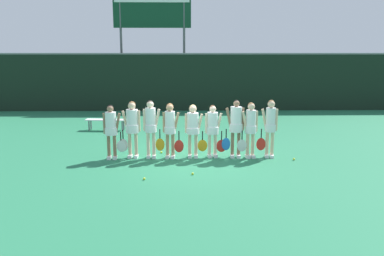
{
  "coord_description": "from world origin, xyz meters",
  "views": [
    {
      "loc": [
        -0.26,
        -11.08,
        3.16
      ],
      "look_at": [
        -0.02,
        0.04,
        0.93
      ],
      "focal_mm": 35.0,
      "sensor_mm": 36.0,
      "label": 1
    }
  ],
  "objects_px": {
    "scoreboard": "(152,20)",
    "player_6": "(236,124)",
    "tennis_ball_3": "(219,147)",
    "player_8": "(270,124)",
    "tennis_ball_0": "(294,159)",
    "player_3": "(170,126)",
    "player_7": "(250,126)",
    "player_0": "(111,128)",
    "tennis_ball_4": "(193,174)",
    "player_2": "(151,124)",
    "tennis_ball_2": "(144,179)",
    "bench_courtside": "(106,121)",
    "player_4": "(193,126)",
    "player_5": "(213,127)",
    "tennis_ball_1": "(161,152)",
    "player_1": "(132,124)"
  },
  "relations": [
    {
      "from": "scoreboard",
      "to": "tennis_ball_3",
      "type": "height_order",
      "value": "scoreboard"
    },
    {
      "from": "player_0",
      "to": "tennis_ball_2",
      "type": "distance_m",
      "value": 2.47
    },
    {
      "from": "scoreboard",
      "to": "tennis_ball_3",
      "type": "distance_m",
      "value": 11.41
    },
    {
      "from": "scoreboard",
      "to": "player_1",
      "type": "xyz_separation_m",
      "value": [
        0.2,
        -10.93,
        -3.95
      ]
    },
    {
      "from": "player_2",
      "to": "tennis_ball_4",
      "type": "xyz_separation_m",
      "value": [
        1.23,
        -1.68,
        -1.02
      ]
    },
    {
      "from": "player_5",
      "to": "tennis_ball_1",
      "type": "relative_size",
      "value": 24.4
    },
    {
      "from": "scoreboard",
      "to": "player_6",
      "type": "bearing_deg",
      "value": -73.0
    },
    {
      "from": "player_6",
      "to": "tennis_ball_0",
      "type": "bearing_deg",
      "value": -9.83
    },
    {
      "from": "player_0",
      "to": "player_1",
      "type": "distance_m",
      "value": 0.63
    },
    {
      "from": "player_6",
      "to": "player_7",
      "type": "distance_m",
      "value": 0.45
    },
    {
      "from": "player_5",
      "to": "player_7",
      "type": "distance_m",
      "value": 1.14
    },
    {
      "from": "bench_courtside",
      "to": "tennis_ball_2",
      "type": "bearing_deg",
      "value": -65.54
    },
    {
      "from": "player_2",
      "to": "player_7",
      "type": "relative_size",
      "value": 1.04
    },
    {
      "from": "player_3",
      "to": "tennis_ball_4",
      "type": "relative_size",
      "value": 26.25
    },
    {
      "from": "player_1",
      "to": "tennis_ball_0",
      "type": "distance_m",
      "value": 4.99
    },
    {
      "from": "bench_courtside",
      "to": "player_1",
      "type": "bearing_deg",
      "value": -63.38
    },
    {
      "from": "tennis_ball_2",
      "to": "player_8",
      "type": "bearing_deg",
      "value": 29.25
    },
    {
      "from": "player_4",
      "to": "player_8",
      "type": "height_order",
      "value": "player_8"
    },
    {
      "from": "player_4",
      "to": "player_7",
      "type": "relative_size",
      "value": 0.96
    },
    {
      "from": "scoreboard",
      "to": "tennis_ball_1",
      "type": "xyz_separation_m",
      "value": [
        1.04,
        -10.45,
        -4.95
      ]
    },
    {
      "from": "scoreboard",
      "to": "player_3",
      "type": "xyz_separation_m",
      "value": [
        1.36,
        -10.99,
        -3.99
      ]
    },
    {
      "from": "scoreboard",
      "to": "tennis_ball_0",
      "type": "height_order",
      "value": "scoreboard"
    },
    {
      "from": "player_8",
      "to": "player_2",
      "type": "bearing_deg",
      "value": -172.25
    },
    {
      "from": "player_0",
      "to": "player_8",
      "type": "xyz_separation_m",
      "value": [
        4.81,
        0.07,
        0.08
      ]
    },
    {
      "from": "player_6",
      "to": "player_2",
      "type": "bearing_deg",
      "value": -177.62
    },
    {
      "from": "tennis_ball_2",
      "to": "scoreboard",
      "type": "bearing_deg",
      "value": 93.34
    },
    {
      "from": "player_0",
      "to": "player_3",
      "type": "distance_m",
      "value": 1.77
    },
    {
      "from": "player_0",
      "to": "player_4",
      "type": "relative_size",
      "value": 1.01
    },
    {
      "from": "scoreboard",
      "to": "tennis_ball_4",
      "type": "height_order",
      "value": "scoreboard"
    },
    {
      "from": "player_0",
      "to": "player_3",
      "type": "xyz_separation_m",
      "value": [
        1.77,
        0.07,
        0.03
      ]
    },
    {
      "from": "bench_courtside",
      "to": "player_8",
      "type": "height_order",
      "value": "player_8"
    },
    {
      "from": "player_6",
      "to": "player_7",
      "type": "relative_size",
      "value": 1.04
    },
    {
      "from": "bench_courtside",
      "to": "player_2",
      "type": "bearing_deg",
      "value": -57.17
    },
    {
      "from": "player_3",
      "to": "tennis_ball_0",
      "type": "distance_m",
      "value": 3.86
    },
    {
      "from": "player_5",
      "to": "player_6",
      "type": "relative_size",
      "value": 0.91
    },
    {
      "from": "scoreboard",
      "to": "tennis_ball_3",
      "type": "xyz_separation_m",
      "value": [
        2.96,
        -9.84,
        -4.95
      ]
    },
    {
      "from": "tennis_ball_0",
      "to": "tennis_ball_2",
      "type": "height_order",
      "value": "tennis_ball_0"
    },
    {
      "from": "player_5",
      "to": "player_6",
      "type": "xyz_separation_m",
      "value": [
        0.7,
        -0.04,
        0.11
      ]
    },
    {
      "from": "player_0",
      "to": "player_8",
      "type": "distance_m",
      "value": 4.81
    },
    {
      "from": "player_3",
      "to": "tennis_ball_2",
      "type": "xyz_separation_m",
      "value": [
        -0.6,
        -2.03,
        -0.97
      ]
    },
    {
      "from": "player_3",
      "to": "tennis_ball_3",
      "type": "relative_size",
      "value": 24.66
    },
    {
      "from": "player_6",
      "to": "player_8",
      "type": "height_order",
      "value": "player_6"
    },
    {
      "from": "bench_courtside",
      "to": "tennis_ball_0",
      "type": "xyz_separation_m",
      "value": [
        6.53,
        -4.6,
        -0.36
      ]
    },
    {
      "from": "tennis_ball_0",
      "to": "tennis_ball_4",
      "type": "relative_size",
      "value": 1.08
    },
    {
      "from": "tennis_ball_1",
      "to": "tennis_ball_4",
      "type": "height_order",
      "value": "tennis_ball_1"
    },
    {
      "from": "player_8",
      "to": "tennis_ball_0",
      "type": "xyz_separation_m",
      "value": [
        0.68,
        -0.35,
        -1.01
      ]
    },
    {
      "from": "player_2",
      "to": "bench_courtside",
      "type": "bearing_deg",
      "value": 115.41
    },
    {
      "from": "player_6",
      "to": "tennis_ball_2",
      "type": "bearing_deg",
      "value": -139.21
    },
    {
      "from": "bench_courtside",
      "to": "player_7",
      "type": "height_order",
      "value": "player_7"
    },
    {
      "from": "tennis_ball_0",
      "to": "player_0",
      "type": "bearing_deg",
      "value": 177.07
    }
  ]
}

